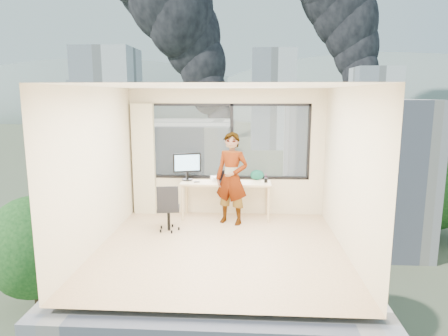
# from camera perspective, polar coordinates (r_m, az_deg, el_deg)

# --- Properties ---
(floor) EXTENTS (4.00, 4.00, 0.01)m
(floor) POSITION_cam_1_polar(r_m,az_deg,el_deg) (6.67, -0.52, -11.34)
(floor) COLOR #D2AC88
(floor) RESTS_ON ground
(ceiling) EXTENTS (4.00, 4.00, 0.01)m
(ceiling) POSITION_cam_1_polar(r_m,az_deg,el_deg) (6.20, -0.56, 11.59)
(ceiling) COLOR white
(ceiling) RESTS_ON ground
(wall_front) EXTENTS (4.00, 0.01, 2.60)m
(wall_front) POSITION_cam_1_polar(r_m,az_deg,el_deg) (4.36, -2.36, -5.19)
(wall_front) COLOR beige
(wall_front) RESTS_ON ground
(wall_left) EXTENTS (0.01, 4.00, 2.60)m
(wall_left) POSITION_cam_1_polar(r_m,az_deg,el_deg) (6.74, -17.75, -0.10)
(wall_left) COLOR beige
(wall_left) RESTS_ON ground
(wall_right) EXTENTS (0.01, 4.00, 2.60)m
(wall_right) POSITION_cam_1_polar(r_m,az_deg,el_deg) (6.49, 17.38, -0.48)
(wall_right) COLOR beige
(wall_right) RESTS_ON ground
(window_wall) EXTENTS (3.30, 0.16, 1.55)m
(window_wall) POSITION_cam_1_polar(r_m,az_deg,el_deg) (8.25, 0.76, 3.82)
(window_wall) COLOR black
(window_wall) RESTS_ON ground
(curtain) EXTENTS (0.45, 0.14, 2.30)m
(curtain) POSITION_cam_1_polar(r_m,az_deg,el_deg) (8.45, -11.37, 1.20)
(curtain) COLOR #F2E9BD
(curtain) RESTS_ON floor
(desk) EXTENTS (1.80, 0.60, 0.75)m
(desk) POSITION_cam_1_polar(r_m,az_deg,el_deg) (8.13, 0.28, -4.54)
(desk) COLOR #CFB68A
(desk) RESTS_ON floor
(chair) EXTENTS (0.52, 0.52, 0.89)m
(chair) POSITION_cam_1_polar(r_m,az_deg,el_deg) (7.42, -7.95, -5.55)
(chair) COLOR black
(chair) RESTS_ON floor
(person) EXTENTS (0.76, 0.63, 1.78)m
(person) POSITION_cam_1_polar(r_m,az_deg,el_deg) (7.66, 1.11, -1.51)
(person) COLOR #2D2D33
(person) RESTS_ON floor
(monitor) EXTENTS (0.58, 0.27, 0.57)m
(monitor) POSITION_cam_1_polar(r_m,az_deg,el_deg) (8.16, -5.30, 0.21)
(monitor) COLOR black
(monitor) RESTS_ON desk
(game_console) EXTENTS (0.40, 0.36, 0.08)m
(game_console) POSITION_cam_1_polar(r_m,az_deg,el_deg) (8.21, -0.70, -1.41)
(game_console) COLOR white
(game_console) RESTS_ON desk
(laptop) EXTENTS (0.40, 0.41, 0.21)m
(laptop) POSITION_cam_1_polar(r_m,az_deg,el_deg) (7.96, 0.41, -1.31)
(laptop) COLOR black
(laptop) RESTS_ON desk
(cellphone) EXTENTS (0.13, 0.08, 0.01)m
(cellphone) POSITION_cam_1_polar(r_m,az_deg,el_deg) (8.01, -3.93, -1.99)
(cellphone) COLOR black
(cellphone) RESTS_ON desk
(pen_cup) EXTENTS (0.08, 0.08, 0.09)m
(pen_cup) POSITION_cam_1_polar(r_m,az_deg,el_deg) (8.00, 6.00, -1.75)
(pen_cup) COLOR black
(pen_cup) RESTS_ON desk
(handbag) EXTENTS (0.30, 0.21, 0.21)m
(handbag) POSITION_cam_1_polar(r_m,az_deg,el_deg) (8.21, 4.74, -0.99)
(handbag) COLOR #0D4F3E
(handbag) RESTS_ON desk
(exterior_ground) EXTENTS (400.00, 400.00, 0.04)m
(exterior_ground) POSITION_cam_1_polar(r_m,az_deg,el_deg) (127.25, 3.20, 2.97)
(exterior_ground) COLOR #515B3D
(exterior_ground) RESTS_ON ground
(near_bldg_a) EXTENTS (16.00, 12.00, 14.00)m
(near_bldg_a) POSITION_cam_1_polar(r_m,az_deg,el_deg) (38.57, -10.87, -3.98)
(near_bldg_a) COLOR #F0E2C9
(near_bldg_a) RESTS_ON exterior_ground
(near_bldg_b) EXTENTS (14.00, 13.00, 16.00)m
(near_bldg_b) POSITION_cam_1_polar(r_m,az_deg,el_deg) (46.45, 17.78, -0.59)
(near_bldg_b) COLOR silver
(near_bldg_b) RESTS_ON exterior_ground
(far_tower_a) EXTENTS (14.00, 14.00, 28.00)m
(far_tower_a) POSITION_cam_1_polar(r_m,az_deg,el_deg) (107.23, -16.07, 8.70)
(far_tower_a) COLOR silver
(far_tower_a) RESTS_ON exterior_ground
(far_tower_b) EXTENTS (13.00, 13.00, 30.00)m
(far_tower_b) POSITION_cam_1_polar(r_m,az_deg,el_deg) (126.42, 6.95, 9.68)
(far_tower_b) COLOR silver
(far_tower_b) RESTS_ON exterior_ground
(far_tower_c) EXTENTS (15.00, 15.00, 26.00)m
(far_tower_c) POSITION_cam_1_polar(r_m,az_deg,el_deg) (152.87, 20.60, 8.47)
(far_tower_c) COLOR silver
(far_tower_c) RESTS_ON exterior_ground
(far_tower_d) EXTENTS (16.00, 14.00, 22.00)m
(far_tower_d) POSITION_cam_1_polar(r_m,az_deg,el_deg) (167.55, -17.91, 8.06)
(far_tower_d) COLOR silver
(far_tower_d) RESTS_ON exterior_ground
(hill_a) EXTENTS (288.00, 216.00, 90.00)m
(hill_a) POSITION_cam_1_polar(r_m,az_deg,el_deg) (348.09, -16.97, 7.27)
(hill_a) COLOR slate
(hill_a) RESTS_ON exterior_ground
(hill_b) EXTENTS (300.00, 220.00, 96.00)m
(hill_b) POSITION_cam_1_polar(r_m,az_deg,el_deg) (341.44, 20.53, 7.01)
(hill_b) COLOR slate
(hill_b) RESTS_ON exterior_ground
(tree_a) EXTENTS (7.00, 7.00, 8.00)m
(tree_a) POSITION_cam_1_polar(r_m,az_deg,el_deg) (34.92, -25.48, -11.56)
(tree_a) COLOR #174518
(tree_a) RESTS_ON exterior_ground
(tree_b) EXTENTS (7.60, 7.60, 9.00)m
(tree_b) POSITION_cam_1_polar(r_m,az_deg,el_deg) (27.22, 11.02, -15.88)
(tree_b) COLOR #174518
(tree_b) RESTS_ON exterior_ground
(tree_c) EXTENTS (8.40, 8.40, 10.00)m
(tree_c) POSITION_cam_1_polar(r_m,az_deg,el_deg) (52.25, 27.75, -3.48)
(tree_c) COLOR #174518
(tree_c) RESTS_ON exterior_ground
(smoke_plume_b) EXTENTS (30.00, 18.00, 70.00)m
(smoke_plume_b) POSITION_cam_1_polar(r_m,az_deg,el_deg) (186.06, 21.46, 17.31)
(smoke_plume_b) COLOR black
(smoke_plume_b) RESTS_ON exterior_ground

